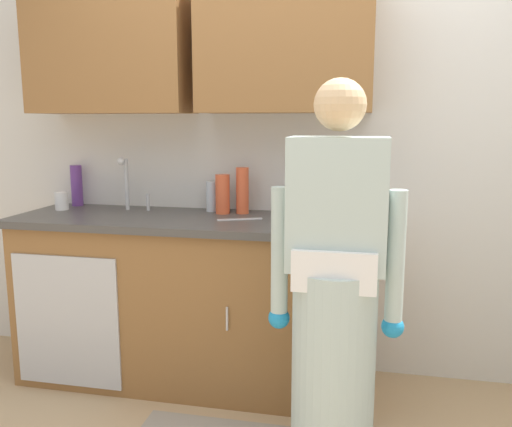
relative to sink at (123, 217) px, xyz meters
The scene contains 12 objects.
kitchen_wall_with_uppers 1.02m from the sink, 19.46° to the left, with size 4.80×0.44×2.70m.
counter_cabinet 0.62m from the sink, ahead, with size 1.90×0.62×0.90m.
countertop 0.40m from the sink, ahead, with size 1.96×0.66×0.04m, color #474442.
sink is the anchor object (origin of this frame).
person_at_sink 1.42m from the sink, 28.55° to the right, with size 0.55×0.34×1.62m.
bottle_cleaner_spray 0.69m from the sink, 14.29° to the left, with size 0.07×0.07×0.26m, color #E05933.
bottle_water_short 1.12m from the sink, ahead, with size 0.08×0.08×0.26m, color #66388C.
bottle_water_tall 0.58m from the sink, 14.34° to the left, with size 0.08×0.08×0.22m, color #E05933.
bottle_dish_liquid 0.52m from the sink, 23.41° to the left, with size 0.07×0.07×0.18m, color silver.
bottle_soap 0.49m from the sink, 151.05° to the left, with size 0.07×0.07×0.25m, color #66388C.
cup_by_sink 0.43m from the sink, behind, with size 0.08×0.08×0.10m, color white.
knife_on_counter 0.68m from the sink, ahead, with size 0.24×0.02×0.01m, color silver.
Camera 1 is at (0.40, -2.04, 1.46)m, focal length 37.59 mm.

